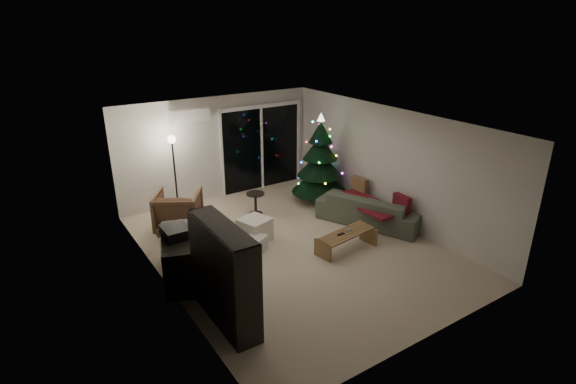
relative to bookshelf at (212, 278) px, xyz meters
name	(u,v)px	position (x,y,z in m)	size (l,w,h in m)	color
room	(272,174)	(2.71, 2.81, 0.25)	(6.50, 7.51, 2.60)	beige
bookshelf	(212,278)	(0.00, 0.00, 0.00)	(0.39, 1.54, 1.54)	black
media_cabinet	(179,258)	(0.00, 1.42, -0.36)	(0.50, 1.32, 0.83)	black
stereo	(176,232)	(0.00, 1.42, 0.15)	(0.42, 0.50, 0.18)	black
armchair	(179,211)	(0.71, 3.31, -0.35)	(0.90, 0.93, 0.85)	brown
ottoman	(255,230)	(1.78, 1.96, -0.53)	(0.53, 0.53, 0.48)	beige
cardboard_box_a	(204,245)	(0.73, 2.08, -0.61)	(0.46, 0.35, 0.33)	silver
cardboard_box_b	(255,245)	(1.56, 1.56, -0.62)	(0.44, 0.33, 0.31)	silver
side_table	(256,204)	(2.44, 3.10, -0.51)	(0.41, 0.41, 0.51)	black
floor_lamp	(175,177)	(0.96, 4.06, 0.13)	(0.29, 0.29, 1.79)	black
sofa	(370,209)	(4.30, 1.33, -0.44)	(2.24, 0.88, 0.66)	#454E3A
sofa_throw	(367,204)	(4.20, 1.33, -0.30)	(0.70, 1.62, 0.05)	maroon
cushion_a	(359,186)	(4.55, 1.98, -0.18)	(0.13, 0.43, 0.43)	brown
cushion_b	(402,205)	(4.55, 0.68, -0.18)	(0.13, 0.43, 0.43)	maroon
coffee_table	(346,241)	(3.06, 0.64, -0.58)	(1.21, 0.42, 0.38)	brown
remote_a	(341,234)	(2.91, 0.64, -0.38)	(0.15, 0.05, 0.02)	black
remote_b	(349,230)	(3.16, 0.69, -0.38)	(0.14, 0.04, 0.02)	slate
christmas_tree	(320,158)	(4.13, 2.94, 0.31)	(1.34, 1.34, 2.17)	black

